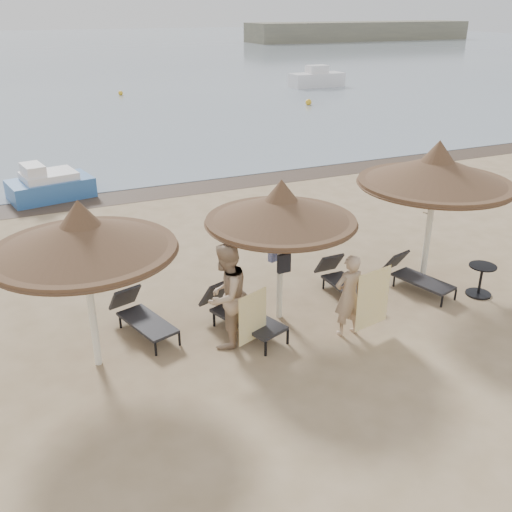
{
  "coord_description": "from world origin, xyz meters",
  "views": [
    {
      "loc": [
        -4.0,
        -8.2,
        5.58
      ],
      "look_at": [
        0.2,
        1.2,
        1.04
      ],
      "focal_mm": 40.0,
      "sensor_mm": 36.0,
      "label": 1
    }
  ],
  "objects_px": {
    "person_right": "(349,289)",
    "pedal_boat": "(49,185)",
    "lounger_near_right": "(342,280)",
    "palapa_right": "(436,172)",
    "palapa_center": "(281,210)",
    "person_left": "(226,288)",
    "lounger_far_left": "(141,315)",
    "side_table": "(480,281)",
    "palapa_left": "(82,237)",
    "lounger_near_left": "(239,311)",
    "lounger_far_right": "(415,275)"
  },
  "relations": [
    {
      "from": "person_right",
      "to": "pedal_boat",
      "type": "relative_size",
      "value": 0.68
    },
    {
      "from": "lounger_near_right",
      "to": "person_right",
      "type": "relative_size",
      "value": 0.89
    },
    {
      "from": "palapa_right",
      "to": "pedal_boat",
      "type": "relative_size",
      "value": 1.18
    },
    {
      "from": "palapa_center",
      "to": "person_left",
      "type": "xyz_separation_m",
      "value": [
        -1.28,
        -0.48,
        -1.09
      ]
    },
    {
      "from": "lounger_far_left",
      "to": "person_right",
      "type": "relative_size",
      "value": 0.94
    },
    {
      "from": "lounger_far_left",
      "to": "person_left",
      "type": "distance_m",
      "value": 1.85
    },
    {
      "from": "side_table",
      "to": "person_left",
      "type": "distance_m",
      "value": 5.59
    },
    {
      "from": "person_left",
      "to": "lounger_near_right",
      "type": "bearing_deg",
      "value": 159.3
    },
    {
      "from": "palapa_right",
      "to": "lounger_near_right",
      "type": "distance_m",
      "value": 2.9
    },
    {
      "from": "palapa_left",
      "to": "side_table",
      "type": "height_order",
      "value": "palapa_left"
    },
    {
      "from": "person_right",
      "to": "side_table",
      "type": "bearing_deg",
      "value": -176.18
    },
    {
      "from": "person_right",
      "to": "lounger_far_left",
      "type": "bearing_deg",
      "value": -25.1
    },
    {
      "from": "lounger_near_left",
      "to": "pedal_boat",
      "type": "distance_m",
      "value": 10.03
    },
    {
      "from": "palapa_left",
      "to": "person_left",
      "type": "bearing_deg",
      "value": -7.67
    },
    {
      "from": "lounger_near_left",
      "to": "side_table",
      "type": "xyz_separation_m",
      "value": [
        5.13,
        -0.79,
        -0.06
      ]
    },
    {
      "from": "lounger_far_right",
      "to": "side_table",
      "type": "relative_size",
      "value": 2.49
    },
    {
      "from": "palapa_center",
      "to": "lounger_near_left",
      "type": "height_order",
      "value": "palapa_center"
    },
    {
      "from": "palapa_left",
      "to": "pedal_boat",
      "type": "bearing_deg",
      "value": 88.65
    },
    {
      "from": "palapa_right",
      "to": "lounger_near_right",
      "type": "height_order",
      "value": "palapa_right"
    },
    {
      "from": "side_table",
      "to": "pedal_boat",
      "type": "distance_m",
      "value": 12.94
    },
    {
      "from": "palapa_center",
      "to": "lounger_near_right",
      "type": "distance_m",
      "value": 2.52
    },
    {
      "from": "palapa_left",
      "to": "palapa_right",
      "type": "relative_size",
      "value": 0.93
    },
    {
      "from": "lounger_near_left",
      "to": "palapa_left",
      "type": "bearing_deg",
      "value": 162.27
    },
    {
      "from": "palapa_center",
      "to": "person_right",
      "type": "xyz_separation_m",
      "value": [
        0.86,
        -1.07,
        -1.29
      ]
    },
    {
      "from": "lounger_near_left",
      "to": "pedal_boat",
      "type": "xyz_separation_m",
      "value": [
        -2.38,
        9.75,
        0.05
      ]
    },
    {
      "from": "palapa_center",
      "to": "side_table",
      "type": "height_order",
      "value": "palapa_center"
    },
    {
      "from": "palapa_left",
      "to": "lounger_far_left",
      "type": "distance_m",
      "value": 2.32
    },
    {
      "from": "palapa_left",
      "to": "lounger_near_right",
      "type": "bearing_deg",
      "value": 5.78
    },
    {
      "from": "lounger_far_right",
      "to": "person_right",
      "type": "distance_m",
      "value": 2.57
    },
    {
      "from": "lounger_far_right",
      "to": "person_left",
      "type": "xyz_separation_m",
      "value": [
        -4.44,
        -0.38,
        0.8
      ]
    },
    {
      "from": "palapa_left",
      "to": "lounger_far_right",
      "type": "relative_size",
      "value": 1.76
    },
    {
      "from": "lounger_near_left",
      "to": "person_left",
      "type": "height_order",
      "value": "person_left"
    },
    {
      "from": "side_table",
      "to": "pedal_boat",
      "type": "height_order",
      "value": "pedal_boat"
    },
    {
      "from": "lounger_far_left",
      "to": "lounger_near_right",
      "type": "bearing_deg",
      "value": -20.4
    },
    {
      "from": "lounger_near_left",
      "to": "lounger_far_right",
      "type": "xyz_separation_m",
      "value": [
        4.05,
        -0.01,
        -0.05
      ]
    },
    {
      "from": "lounger_near_right",
      "to": "person_right",
      "type": "distance_m",
      "value": 1.72
    },
    {
      "from": "palapa_left",
      "to": "lounger_near_left",
      "type": "height_order",
      "value": "palapa_left"
    },
    {
      "from": "side_table",
      "to": "person_left",
      "type": "height_order",
      "value": "person_left"
    },
    {
      "from": "palapa_right",
      "to": "pedal_boat",
      "type": "bearing_deg",
      "value": 125.39
    },
    {
      "from": "lounger_far_left",
      "to": "lounger_far_right",
      "type": "xyz_separation_m",
      "value": [
        5.74,
        -0.68,
        -0.01
      ]
    },
    {
      "from": "palapa_left",
      "to": "person_right",
      "type": "bearing_deg",
      "value": -11.56
    },
    {
      "from": "palapa_right",
      "to": "person_left",
      "type": "relative_size",
      "value": 1.41
    },
    {
      "from": "palapa_center",
      "to": "lounger_near_left",
      "type": "bearing_deg",
      "value": -173.97
    },
    {
      "from": "lounger_near_right",
      "to": "pedal_boat",
      "type": "relative_size",
      "value": 0.61
    },
    {
      "from": "side_table",
      "to": "lounger_near_left",
      "type": "bearing_deg",
      "value": 171.28
    },
    {
      "from": "lounger_near_left",
      "to": "person_right",
      "type": "distance_m",
      "value": 2.08
    },
    {
      "from": "palapa_left",
      "to": "person_right",
      "type": "height_order",
      "value": "palapa_left"
    },
    {
      "from": "person_left",
      "to": "person_right",
      "type": "bearing_deg",
      "value": 128.07
    },
    {
      "from": "pedal_boat",
      "to": "palapa_center",
      "type": "bearing_deg",
      "value": -81.98
    },
    {
      "from": "palapa_right",
      "to": "lounger_far_right",
      "type": "relative_size",
      "value": 1.89
    }
  ]
}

